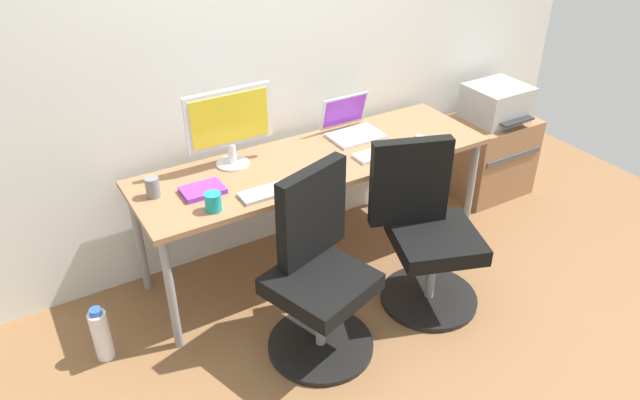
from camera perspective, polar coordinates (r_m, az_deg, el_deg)
The scene contains 17 objects.
ground_plane at distance 3.74m, azimuth -0.39°, elevation -5.60°, with size 5.28×5.28×0.00m, color brown.
back_wall at distance 3.46m, azimuth -3.90°, elevation 15.37°, with size 4.40×0.04×2.60m, color silver.
desk at distance 3.39m, azimuth -0.43°, elevation 3.09°, with size 2.04×0.63×0.70m.
office_chair_left at distance 2.95m, azimuth -0.22°, elevation -7.03°, with size 0.55×0.55×0.94m.
office_chair_right at distance 3.27m, azimuth 9.91°, elevation -3.18°, with size 0.56×0.56×0.94m.
side_cabinet at distance 4.48m, azimuth 15.58°, elevation 4.10°, with size 0.55×0.45×0.56m.
printer at distance 4.32m, azimuth 16.35°, elevation 8.80°, with size 0.38×0.40×0.24m.
water_bottle_on_floor at distance 3.22m, azimuth -19.95°, elevation -11.85°, with size 0.09×0.09×0.31m.
desktop_monitor at distance 3.23m, azimuth -8.56°, elevation 7.25°, with size 0.48×0.18×0.43m.
open_laptop at distance 3.63m, azimuth 2.96°, elevation 7.03°, with size 0.31×0.28×0.22m.
keyboard_by_monitor at distance 3.05m, azimuth -4.54°, elevation 0.88°, with size 0.34×0.12×0.02m, color #B7B7B7.
keyboard_by_laptop at distance 3.43m, azimuth 5.90°, elevation 4.49°, with size 0.34×0.12×0.02m, color silver.
mouse_by_monitor at distance 3.61m, azimuth 9.48°, elevation 5.80°, with size 0.06×0.10×0.03m, color #B7B7B7.
mouse_by_laptop at distance 3.23m, azimuth 1.79°, elevation 2.97°, with size 0.06×0.10×0.03m, color #2D2D2D.
coffee_mug at distance 2.93m, azimuth -10.05°, elevation -0.18°, with size 0.08×0.08×0.09m, color teal.
pen_cup at distance 3.10m, azimuth -15.52°, elevation 1.17°, with size 0.07×0.07×0.10m, color slate.
notebook at distance 3.10m, azimuth -11.02°, elevation 0.92°, with size 0.21×0.15×0.03m, color purple.
Camera 1 is at (-1.51, -2.57, 2.27)m, focal length 33.89 mm.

